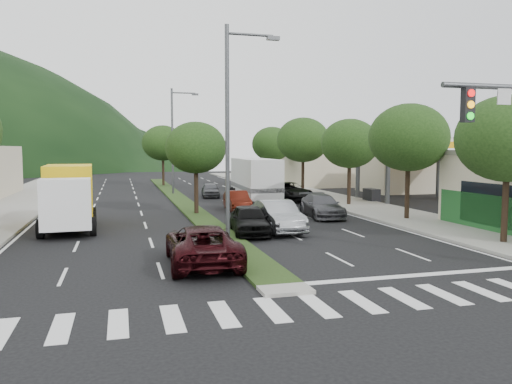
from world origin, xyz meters
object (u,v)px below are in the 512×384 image
object	(u,v)px
car_queue_d	(289,192)
motorhome	(255,179)
streetlight_near	(232,122)
suv_maroon	(202,245)
tree_r_c	(350,144)
sedan_silver	(278,216)
car_queue_a	(249,220)
tree_med_near	(196,148)
car_queue_c	(237,201)
tree_med_far	(163,143)
tree_r_d	(303,140)
tree_r_b	(409,138)
car_queue_b	(322,206)
streetlight_mid	(175,136)
tree_r_e	(272,144)
tree_r_a	(508,139)
car_queue_e	(210,190)
box_truck	(69,199)

from	to	relation	value
car_queue_d	motorhome	size ratio (longest dim) A/B	0.60
streetlight_near	suv_maroon	xyz separation A→B (m)	(-2.10, -4.27, -4.82)
suv_maroon	tree_r_c	bearing A→B (deg)	-128.23
sedan_silver	car_queue_a	distance (m)	1.78
tree_r_c	tree_med_near	world-z (taller)	tree_r_c
car_queue_a	car_queue_c	size ratio (longest dim) A/B	1.06
tree_med_near	tree_med_far	bearing A→B (deg)	90.00
tree_med_near	suv_maroon	bearing A→B (deg)	-97.57
car_queue_c	motorhome	size ratio (longest dim) A/B	0.44
tree_r_d	streetlight_near	xyz separation A→B (m)	(-11.79, -22.00, 0.40)
tree_r_b	streetlight_near	distance (m)	12.47
car_queue_c	car_queue_d	world-z (taller)	car_queue_d
tree_r_d	car_queue_b	size ratio (longest dim) A/B	1.44
tree_r_d	streetlight_mid	size ratio (longest dim) A/B	0.72
tree_r_e	tree_r_c	bearing A→B (deg)	-90.00
tree_r_e	tree_med_far	world-z (taller)	tree_med_far
streetlight_mid	motorhome	distance (m)	10.27
tree_med_far	tree_r_e	bearing A→B (deg)	-18.43
car_queue_a	motorhome	distance (m)	16.35
tree_r_a	tree_med_near	world-z (taller)	tree_r_a
streetlight_near	tree_med_far	bearing A→B (deg)	90.33
car_queue_d	motorhome	xyz separation A→B (m)	(-2.78, 0.67, 1.11)
tree_r_e	motorhome	distance (m)	16.06
streetlight_mid	car_queue_b	bearing A→B (deg)	-68.06
suv_maroon	motorhome	world-z (taller)	motorhome
sedan_silver	car_queue_e	bearing A→B (deg)	90.05
tree_r_b	tree_r_c	size ratio (longest dim) A/B	1.07
car_queue_b	motorhome	distance (m)	10.84
car_queue_b	tree_r_a	bearing A→B (deg)	-61.85
tree_med_far	sedan_silver	xyz separation A→B (m)	(3.19, -33.70, -4.20)
tree_med_near	car_queue_c	xyz separation A→B (m)	(3.18, 1.73, -3.74)
tree_r_d	box_truck	xyz separation A→B (m)	(-19.55, -16.03, -3.54)
tree_r_a	box_truck	world-z (taller)	tree_r_a
tree_med_far	suv_maroon	world-z (taller)	tree_med_far
suv_maroon	car_queue_b	world-z (taller)	suv_maroon
streetlight_mid	car_queue_e	size ratio (longest dim) A/B	2.65
sedan_silver	car_queue_b	world-z (taller)	sedan_silver
car_queue_b	car_queue_e	distance (m)	15.68
tree_med_far	car_queue_c	world-z (taller)	tree_med_far
car_queue_b	car_queue_e	world-z (taller)	car_queue_b
tree_med_near	motorhome	world-z (taller)	tree_med_near
streetlight_mid	car_queue_a	xyz separation A→B (m)	(1.29, -23.27, -4.83)
tree_r_b	tree_med_near	size ratio (longest dim) A/B	1.15
tree_r_b	tree_r_c	world-z (taller)	tree_r_b
tree_r_a	tree_r_d	distance (m)	26.00
tree_med_near	motorhome	size ratio (longest dim) A/B	0.64
tree_r_a	tree_med_far	size ratio (longest dim) A/B	0.96
tree_r_a	suv_maroon	world-z (taller)	tree_r_a
car_queue_d	box_truck	world-z (taller)	box_truck
tree_med_near	streetlight_near	xyz separation A→B (m)	(0.21, -10.00, 1.16)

